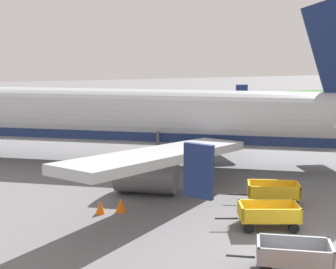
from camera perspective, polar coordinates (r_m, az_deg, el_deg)
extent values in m
plane|color=slate|center=(19.45, 18.22, -13.28)|extent=(220.00, 220.00, 0.00)
cube|color=#3D7033|center=(63.52, -10.97, 2.94)|extent=(220.00, 28.00, 0.06)
cylinder|color=#B2B7BC|center=(32.29, -4.69, 2.12)|extent=(27.13, 19.52, 3.70)
cube|color=navy|center=(32.44, -4.67, 0.34)|extent=(24.52, 17.72, 0.56)
cube|color=#B2B7BC|center=(23.43, -0.59, -2.46)|extent=(12.16, 9.56, 1.35)
cube|color=navy|center=(16.53, 3.65, -4.34)|extent=(0.79, 1.02, 1.90)
cylinder|color=slate|center=(25.49, -2.57, -4.57)|extent=(3.83, 3.51, 2.10)
cube|color=#B2B7BC|center=(39.69, 4.42, 2.60)|extent=(5.07, 13.26, 1.35)
cube|color=navy|center=(45.82, 8.70, 4.68)|extent=(1.12, 0.41, 1.90)
cylinder|color=slate|center=(38.53, 2.29, 0.37)|extent=(3.83, 3.51, 2.10)
cylinder|color=#4C4C51|center=(29.83, -1.20, -1.57)|extent=(0.20, 0.20, 2.04)
cylinder|color=black|center=(30.05, -1.19, -3.48)|extent=(1.17, 0.98, 1.10)
cylinder|color=#4C4C51|center=(34.07, 0.41, -0.13)|extent=(0.20, 0.20, 2.04)
cylinder|color=black|center=(34.26, 0.41, -1.81)|extent=(1.17, 0.98, 1.10)
cube|color=gray|center=(17.50, 14.65, -14.06)|extent=(2.86, 2.50, 0.08)
cube|color=gray|center=(16.78, 14.89, -13.97)|extent=(2.19, 1.39, 0.55)
cube|color=gray|center=(17.97, 14.52, -12.31)|extent=(2.19, 1.39, 0.55)
cube|color=gray|center=(17.30, 10.63, -13.05)|extent=(0.81, 1.25, 0.55)
cube|color=gray|center=(17.53, 18.71, -13.11)|extent=(0.81, 1.25, 0.55)
cylinder|color=#2D2D33|center=(17.43, 8.56, -14.07)|extent=(0.90, 0.59, 0.08)
cylinder|color=black|center=(18.05, 11.40, -14.07)|extent=(0.46, 0.37, 0.44)
cylinder|color=black|center=(18.22, 17.49, -14.10)|extent=(0.46, 0.37, 0.44)
cube|color=gold|center=(21.24, 11.83, -9.60)|extent=(2.84, 2.23, 0.08)
cube|color=gold|center=(20.54, 12.24, -9.37)|extent=(2.36, 1.02, 0.55)
cube|color=gold|center=(21.74, 11.51, -8.25)|extent=(2.36, 1.02, 0.55)
cube|color=gold|center=(20.93, 8.61, -8.89)|extent=(0.61, 1.34, 0.55)
cube|color=gold|center=(21.42, 15.04, -8.68)|extent=(0.61, 1.34, 0.55)
cylinder|color=#2D2D33|center=(20.97, 6.94, -9.84)|extent=(0.96, 0.45, 0.08)
cylinder|color=black|center=(20.64, 9.53, -10.88)|extent=(0.47, 0.31, 0.44)
cylinder|color=black|center=(21.68, 9.04, -9.84)|extent=(0.47, 0.31, 0.44)
cylinder|color=black|center=(21.03, 14.67, -10.67)|extent=(0.47, 0.31, 0.44)
cylinder|color=black|center=(22.05, 13.93, -9.67)|extent=(0.47, 0.31, 0.44)
cube|color=gold|center=(24.50, 12.34, -6.98)|extent=(2.86, 2.42, 0.08)
cube|color=gold|center=(23.79, 12.52, -6.70)|extent=(2.25, 1.27, 0.55)
cube|color=gold|center=(25.03, 12.22, -5.86)|extent=(2.25, 1.27, 0.55)
cube|color=gold|center=(24.31, 9.53, -6.24)|extent=(0.75, 1.28, 0.55)
cube|color=gold|center=(24.57, 15.16, -6.29)|extent=(0.75, 1.28, 0.55)
cylinder|color=#2D2D33|center=(24.39, 8.09, -7.02)|extent=(0.92, 0.54, 0.08)
cylinder|color=black|center=(23.96, 10.19, -7.94)|extent=(0.46, 0.35, 0.44)
cylinder|color=black|center=(25.03, 10.04, -7.16)|extent=(0.46, 0.35, 0.44)
cylinder|color=black|center=(24.16, 14.68, -7.96)|extent=(0.46, 0.35, 0.44)
cylinder|color=black|center=(25.22, 14.32, -7.19)|extent=(0.46, 0.35, 0.44)
cone|color=orange|center=(22.86, -8.03, -8.53)|extent=(0.47, 0.47, 0.61)
cone|color=orange|center=(22.99, -5.60, -8.29)|extent=(0.51, 0.51, 0.67)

